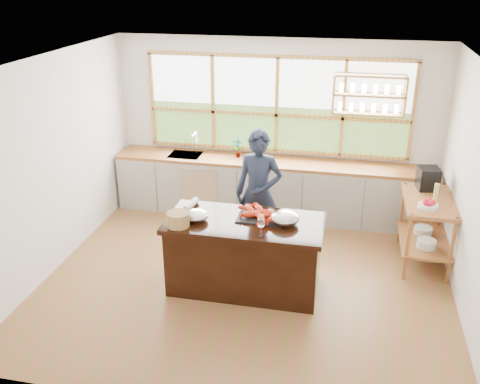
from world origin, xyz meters
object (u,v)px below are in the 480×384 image
(cook, at_px, (259,193))
(espresso_machine, at_px, (428,178))
(wicker_basket, at_px, (178,219))
(island, at_px, (245,254))

(cook, relative_size, espresso_machine, 5.82)
(wicker_basket, bearing_deg, espresso_machine, 31.02)
(espresso_machine, distance_m, wicker_basket, 3.40)
(island, distance_m, cook, 1.01)
(island, relative_size, wicker_basket, 7.09)
(cook, bearing_deg, wicker_basket, -117.84)
(island, height_order, cook, cook)
(espresso_machine, bearing_deg, cook, -174.71)
(espresso_machine, bearing_deg, island, -154.88)
(cook, height_order, wicker_basket, cook)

